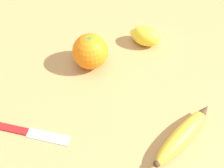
% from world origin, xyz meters
% --- Properties ---
extents(ground_plane, '(3.00, 3.00, 0.00)m').
position_xyz_m(ground_plane, '(0.00, 0.00, 0.00)').
color(ground_plane, tan).
extents(banana, '(0.14, 0.16, 0.04)m').
position_xyz_m(banana, '(0.16, 0.18, 0.02)').
color(banana, gold).
rests_on(banana, ground_plane).
extents(orange, '(0.09, 0.09, 0.09)m').
position_xyz_m(orange, '(-0.08, 0.01, 0.04)').
color(orange, orange).
rests_on(orange, ground_plane).
extents(lemon, '(0.08, 0.09, 0.05)m').
position_xyz_m(lemon, '(-0.13, 0.16, 0.03)').
color(lemon, yellow).
rests_on(lemon, ground_plane).
extents(paring_knife, '(0.07, 0.16, 0.01)m').
position_xyz_m(paring_knife, '(0.11, -0.13, 0.00)').
color(paring_knife, silver).
rests_on(paring_knife, ground_plane).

